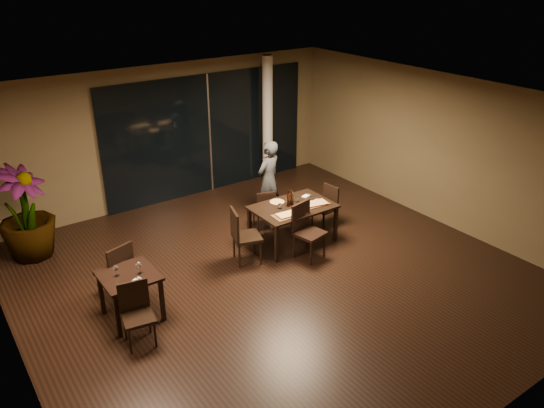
{
  "coord_description": "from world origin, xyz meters",
  "views": [
    {
      "loc": [
        -4.48,
        -6.29,
        4.92
      ],
      "look_at": [
        0.36,
        0.57,
        1.05
      ],
      "focal_mm": 35.0,
      "sensor_mm": 36.0,
      "label": 1
    }
  ],
  "objects_px": {
    "chair_side_far": "(117,269)",
    "side_table": "(129,282)",
    "main_table": "(293,210)",
    "potted_plant": "(25,213)",
    "diner": "(268,180)",
    "bottle_a": "(288,198)",
    "chair_main_near": "(306,228)",
    "chair_main_far": "(265,208)",
    "chair_side_near": "(136,310)",
    "chair_main_left": "(242,233)",
    "bottle_b": "(292,198)",
    "chair_main_right": "(327,204)",
    "bottle_c": "(291,197)"
  },
  "relations": [
    {
      "from": "bottle_a",
      "to": "bottle_c",
      "type": "xyz_separation_m",
      "value": [
        0.09,
        0.04,
        -0.01
      ]
    },
    {
      "from": "main_table",
      "to": "bottle_b",
      "type": "height_order",
      "value": "bottle_b"
    },
    {
      "from": "chair_main_near",
      "to": "bottle_b",
      "type": "distance_m",
      "value": 0.7
    },
    {
      "from": "chair_main_near",
      "to": "chair_main_right",
      "type": "distance_m",
      "value": 1.31
    },
    {
      "from": "main_table",
      "to": "bottle_b",
      "type": "xyz_separation_m",
      "value": [
        0.02,
        0.05,
        0.21
      ]
    },
    {
      "from": "bottle_a",
      "to": "chair_main_near",
      "type": "bearing_deg",
      "value": -96.23
    },
    {
      "from": "main_table",
      "to": "potted_plant",
      "type": "height_order",
      "value": "potted_plant"
    },
    {
      "from": "chair_main_far",
      "to": "chair_main_near",
      "type": "height_order",
      "value": "chair_main_near"
    },
    {
      "from": "chair_side_far",
      "to": "chair_main_near",
      "type": "bearing_deg",
      "value": 152.24
    },
    {
      "from": "chair_main_left",
      "to": "chair_side_near",
      "type": "height_order",
      "value": "chair_main_left"
    },
    {
      "from": "side_table",
      "to": "bottle_c",
      "type": "height_order",
      "value": "bottle_c"
    },
    {
      "from": "main_table",
      "to": "potted_plant",
      "type": "xyz_separation_m",
      "value": [
        -4.19,
        2.3,
        0.19
      ]
    },
    {
      "from": "chair_main_near",
      "to": "chair_main_right",
      "type": "height_order",
      "value": "chair_main_near"
    },
    {
      "from": "chair_side_near",
      "to": "chair_side_far",
      "type": "bearing_deg",
      "value": 92.74
    },
    {
      "from": "chair_main_near",
      "to": "chair_side_near",
      "type": "distance_m",
      "value": 3.43
    },
    {
      "from": "main_table",
      "to": "chair_main_left",
      "type": "distance_m",
      "value": 1.19
    },
    {
      "from": "chair_main_right",
      "to": "bottle_c",
      "type": "relative_size",
      "value": 2.95
    },
    {
      "from": "chair_main_near",
      "to": "chair_main_left",
      "type": "xyz_separation_m",
      "value": [
        -1.05,
        0.48,
        -0.0
      ]
    },
    {
      "from": "chair_main_left",
      "to": "bottle_b",
      "type": "height_order",
      "value": "bottle_b"
    },
    {
      "from": "chair_main_far",
      "to": "chair_main_near",
      "type": "relative_size",
      "value": 0.82
    },
    {
      "from": "chair_side_far",
      "to": "potted_plant",
      "type": "relative_size",
      "value": 0.58
    },
    {
      "from": "bottle_a",
      "to": "bottle_c",
      "type": "height_order",
      "value": "bottle_a"
    },
    {
      "from": "diner",
      "to": "potted_plant",
      "type": "relative_size",
      "value": 0.97
    },
    {
      "from": "diner",
      "to": "potted_plant",
      "type": "distance_m",
      "value": 4.58
    },
    {
      "from": "chair_main_far",
      "to": "chair_main_left",
      "type": "relative_size",
      "value": 0.82
    },
    {
      "from": "chair_main_left",
      "to": "chair_side_near",
      "type": "bearing_deg",
      "value": 129.77
    },
    {
      "from": "chair_side_far",
      "to": "chair_side_near",
      "type": "height_order",
      "value": "chair_side_far"
    },
    {
      "from": "chair_main_right",
      "to": "bottle_a",
      "type": "distance_m",
      "value": 1.13
    },
    {
      "from": "chair_main_left",
      "to": "bottle_c",
      "type": "bearing_deg",
      "value": -64.96
    },
    {
      "from": "side_table",
      "to": "chair_main_near",
      "type": "xyz_separation_m",
      "value": [
        3.26,
        -0.06,
        -0.05
      ]
    },
    {
      "from": "side_table",
      "to": "potted_plant",
      "type": "relative_size",
      "value": 0.46
    },
    {
      "from": "chair_main_far",
      "to": "side_table",
      "type": "bearing_deg",
      "value": 37.61
    },
    {
      "from": "main_table",
      "to": "chair_main_left",
      "type": "relative_size",
      "value": 1.47
    },
    {
      "from": "chair_main_right",
      "to": "chair_side_near",
      "type": "height_order",
      "value": "chair_side_near"
    },
    {
      "from": "side_table",
      "to": "chair_main_right",
      "type": "relative_size",
      "value": 0.93
    },
    {
      "from": "side_table",
      "to": "chair_main_near",
      "type": "bearing_deg",
      "value": -1.08
    },
    {
      "from": "bottle_a",
      "to": "chair_side_far",
      "type": "bearing_deg",
      "value": -179.72
    },
    {
      "from": "chair_side_far",
      "to": "diner",
      "type": "relative_size",
      "value": 0.6
    },
    {
      "from": "chair_side_far",
      "to": "chair_side_near",
      "type": "bearing_deg",
      "value": 65.47
    },
    {
      "from": "chair_main_near",
      "to": "chair_main_left",
      "type": "bearing_deg",
      "value": 143.16
    },
    {
      "from": "chair_main_left",
      "to": "diner",
      "type": "xyz_separation_m",
      "value": [
        1.43,
        1.24,
        0.26
      ]
    },
    {
      "from": "chair_side_near",
      "to": "chair_main_far",
      "type": "bearing_deg",
      "value": 37.76
    },
    {
      "from": "main_table",
      "to": "chair_main_right",
      "type": "xyz_separation_m",
      "value": [
        0.97,
        0.14,
        -0.2
      ]
    },
    {
      "from": "main_table",
      "to": "chair_main_right",
      "type": "bearing_deg",
      "value": 8.27
    },
    {
      "from": "chair_side_far",
      "to": "side_table",
      "type": "bearing_deg",
      "value": 71.99
    },
    {
      "from": "bottle_b",
      "to": "bottle_a",
      "type": "bearing_deg",
      "value": 179.91
    },
    {
      "from": "main_table",
      "to": "chair_side_near",
      "type": "xyz_separation_m",
      "value": [
        -3.53,
        -1.06,
        -0.17
      ]
    },
    {
      "from": "potted_plant",
      "to": "bottle_a",
      "type": "relative_size",
      "value": 5.47
    },
    {
      "from": "chair_side_near",
      "to": "bottle_b",
      "type": "height_order",
      "value": "bottle_b"
    },
    {
      "from": "side_table",
      "to": "diner",
      "type": "relative_size",
      "value": 0.48
    }
  ]
}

